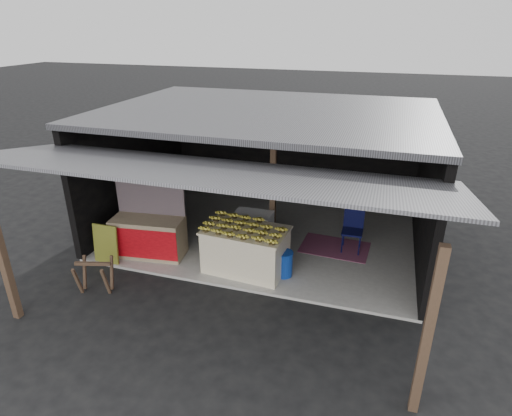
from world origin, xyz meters
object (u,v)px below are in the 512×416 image
(banana_table, at_px, (246,250))
(neighbor_stall, at_px, (149,235))
(white_crate, at_px, (253,232))
(water_barrel, at_px, (284,264))
(sawhorse, at_px, (94,273))
(plastic_chair, at_px, (353,226))

(banana_table, distance_m, neighbor_stall, 2.21)
(white_crate, distance_m, water_barrel, 1.23)
(banana_table, distance_m, sawhorse, 2.94)
(white_crate, bearing_deg, banana_table, -83.03)
(white_crate, xyz_separation_m, plastic_chair, (2.10, 0.73, 0.11))
(neighbor_stall, height_order, sawhorse, neighbor_stall)
(plastic_chair, bearing_deg, sawhorse, -146.21)
(banana_table, relative_size, white_crate, 1.91)
(white_crate, bearing_deg, neighbor_stall, -158.57)
(banana_table, relative_size, water_barrel, 3.47)
(white_crate, distance_m, plastic_chair, 2.22)
(white_crate, relative_size, plastic_chair, 0.96)
(neighbor_stall, distance_m, water_barrel, 3.02)
(banana_table, height_order, white_crate, banana_table)
(plastic_chair, bearing_deg, water_barrel, -128.34)
(banana_table, xyz_separation_m, plastic_chair, (1.99, 1.54, 0.10))
(white_crate, relative_size, neighbor_stall, 0.57)
(neighbor_stall, distance_m, sawhorse, 1.54)
(banana_table, xyz_separation_m, white_crate, (-0.10, 0.81, -0.01))
(white_crate, relative_size, sawhorse, 1.28)
(sawhorse, bearing_deg, plastic_chair, 19.11)
(neighbor_stall, bearing_deg, plastic_chair, 13.68)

